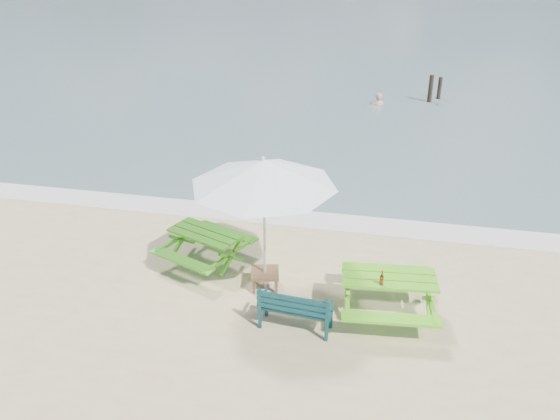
% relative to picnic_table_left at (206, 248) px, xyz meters
% --- Properties ---
extents(foam_strip, '(22.00, 0.90, 0.01)m').
position_rel_picnic_table_left_xyz_m(foam_strip, '(1.31, 2.36, -0.34)').
color(foam_strip, silver).
rests_on(foam_strip, ground).
extents(picnic_table_left, '(2.01, 2.11, 0.72)m').
position_rel_picnic_table_left_xyz_m(picnic_table_left, '(0.00, 0.00, 0.00)').
color(picnic_table_left, '#46B41B').
rests_on(picnic_table_left, ground).
extents(picnic_table_right, '(1.80, 1.97, 0.78)m').
position_rel_picnic_table_left_xyz_m(picnic_table_right, '(3.73, -0.98, 0.03)').
color(picnic_table_right, '#56B71B').
rests_on(picnic_table_right, ground).
extents(park_bench, '(1.30, 0.54, 0.78)m').
position_rel_picnic_table_left_xyz_m(park_bench, '(2.20, -1.72, -0.11)').
color(park_bench, '#0E363A').
rests_on(park_bench, ground).
extents(side_table, '(0.64, 0.64, 0.35)m').
position_rel_picnic_table_left_xyz_m(side_table, '(1.40, -0.62, -0.16)').
color(side_table, brown).
rests_on(side_table, ground).
extents(patio_umbrella, '(3.19, 3.19, 2.64)m').
position_rel_picnic_table_left_xyz_m(patio_umbrella, '(1.40, -0.62, 2.05)').
color(patio_umbrella, silver).
rests_on(patio_umbrella, ground).
extents(beer_bottle, '(0.07, 0.07, 0.27)m').
position_rel_picnic_table_left_xyz_m(beer_bottle, '(3.60, -1.25, 0.53)').
color(beer_bottle, brown).
rests_on(beer_bottle, picnic_table_right).
extents(swimmer, '(0.65, 0.51, 1.58)m').
position_rel_picnic_table_left_xyz_m(swimmer, '(2.94, 13.04, -0.64)').
color(swimmer, tan).
rests_on(swimmer, ground).
extents(mooring_pilings, '(0.57, 0.77, 1.32)m').
position_rel_picnic_table_left_xyz_m(mooring_pilings, '(5.16, 14.18, 0.08)').
color(mooring_pilings, black).
rests_on(mooring_pilings, ground).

